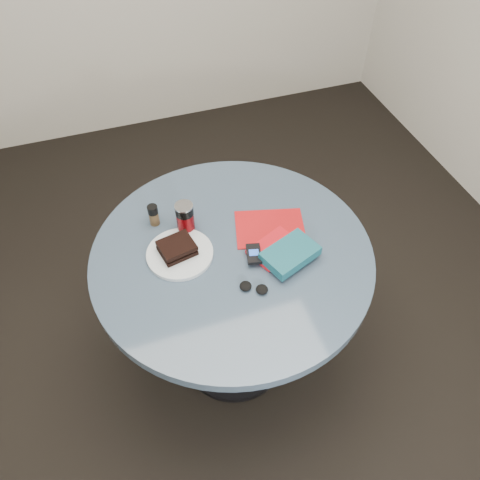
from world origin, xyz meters
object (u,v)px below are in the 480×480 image
object	(u,v)px
plate	(180,254)
magazine	(270,228)
novel	(290,254)
headphones	(254,288)
sandwich	(177,248)
soda_can	(185,218)
table	(233,279)
red_book	(275,248)
mp3_player	(254,254)
pepper_grinder	(154,215)

from	to	relation	value
plate	magazine	xyz separation A→B (m)	(0.34, 0.02, -0.01)
novel	headphones	xyz separation A→B (m)	(-0.16, -0.08, -0.03)
novel	headphones	size ratio (longest dim) A/B	1.82
novel	headphones	world-z (taller)	novel
sandwich	soda_can	world-z (taller)	soda_can
novel	sandwich	bearing A→B (deg)	136.19
table	red_book	bearing A→B (deg)	-16.59
table	plate	xyz separation A→B (m)	(-0.18, 0.04, 0.17)
plate	magazine	world-z (taller)	plate
red_book	plate	bearing A→B (deg)	140.77
plate	soda_can	distance (m)	0.14
table	soda_can	bearing A→B (deg)	129.24
novel	mp3_player	bearing A→B (deg)	136.15
sandwich	novel	bearing A→B (deg)	-22.71
table	mp3_player	bearing A→B (deg)	-42.26
novel	mp3_player	xyz separation A→B (m)	(-0.11, 0.05, -0.01)
pepper_grinder	headphones	bearing A→B (deg)	-58.50
soda_can	pepper_grinder	size ratio (longest dim) A/B	1.42
plate	headphones	distance (m)	0.30
table	pepper_grinder	size ratio (longest dim) A/B	11.57
table	sandwich	xyz separation A→B (m)	(-0.18, 0.05, 0.20)
magazine	novel	xyz separation A→B (m)	(0.01, -0.16, 0.03)
magazine	headphones	bearing A→B (deg)	-107.33
novel	pepper_grinder	bearing A→B (deg)	120.12
red_book	mp3_player	bearing A→B (deg)	164.37
mp3_player	pepper_grinder	bearing A→B (deg)	136.33
novel	mp3_player	world-z (taller)	novel
headphones	magazine	bearing A→B (deg)	57.99
sandwich	red_book	world-z (taller)	sandwich
table	novel	distance (m)	0.29
pepper_grinder	headphones	distance (m)	0.47
red_book	soda_can	bearing A→B (deg)	119.37
magazine	headphones	world-z (taller)	headphones
pepper_grinder	magazine	world-z (taller)	pepper_grinder
soda_can	magazine	distance (m)	0.31
soda_can	novel	xyz separation A→B (m)	(0.30, -0.26, -0.02)
novel	table	bearing A→B (deg)	128.34
red_book	novel	distance (m)	0.07
soda_can	novel	bearing A→B (deg)	-40.53
pepper_grinder	red_book	size ratio (longest dim) A/B	0.49
pepper_grinder	table	bearing A→B (deg)	-44.03
soda_can	magazine	bearing A→B (deg)	-17.87
novel	mp3_player	distance (m)	0.12
table	red_book	distance (m)	0.23
magazine	headphones	xyz separation A→B (m)	(-0.15, -0.24, 0.01)
headphones	red_book	bearing A→B (deg)	47.08
soda_can	mp3_player	world-z (taller)	soda_can
sandwich	pepper_grinder	bearing A→B (deg)	104.43
pepper_grinder	headphones	world-z (taller)	pepper_grinder
pepper_grinder	plate	bearing A→B (deg)	-74.09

